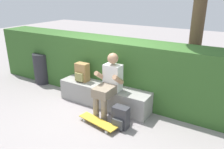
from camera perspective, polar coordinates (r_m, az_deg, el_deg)
name	(u,v)px	position (r m, az deg, el deg)	size (l,w,h in m)	color
ground_plane	(96,111)	(4.61, -4.09, -9.25)	(24.00, 24.00, 0.00)	gray
bench_main	(104,96)	(4.72, -2.08, -5.41)	(2.02, 0.46, 0.45)	gray
person_skater	(109,83)	(4.26, -0.80, -2.12)	(0.49, 0.62, 1.20)	white
skateboard_near_person	(98,122)	(4.12, -3.66, -11.95)	(0.82, 0.34, 0.09)	gold
backpack_on_bench	(82,73)	(4.86, -7.65, 0.51)	(0.28, 0.23, 0.40)	#A37A47
backpack_on_ground	(121,118)	(4.00, 2.22, -10.97)	(0.28, 0.23, 0.40)	#333338
hedge_row	(101,65)	(5.25, -2.91, 2.36)	(6.03, 0.73, 1.31)	#345E27
trash_bin	(42,68)	(6.14, -17.41, 1.53)	(0.42, 0.42, 0.79)	#232328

